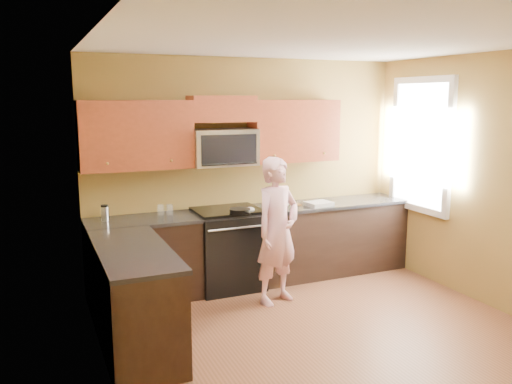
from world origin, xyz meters
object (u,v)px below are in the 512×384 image
microwave (223,165)px  woman (277,231)px  butter_tub (274,208)px  stove (228,249)px  frying_pan (240,213)px  travel_mug (105,221)px

microwave → woman: 1.05m
woman → butter_tub: size_ratio=14.03×
stove → frying_pan: bearing=-77.9°
frying_pan → travel_mug: size_ratio=2.37×
woman → frying_pan: size_ratio=3.92×
microwave → frying_pan: 0.63m
microwave → woman: size_ratio=0.47×
stove → travel_mug: travel_mug is taller
frying_pan → travel_mug: 1.47m
woman → frying_pan: (-0.29, 0.38, 0.15)m
stove → frying_pan: (0.05, -0.26, 0.47)m
travel_mug → stove: bearing=-3.9°
stove → travel_mug: size_ratio=5.49×
microwave → frying_pan: (0.05, -0.38, -0.50)m
stove → frying_pan: size_ratio=2.32×
butter_tub → travel_mug: travel_mug is taller
butter_tub → woman: bearing=-112.1°
microwave → butter_tub: size_ratio=6.63×
frying_pan → woman: bearing=-58.0°
travel_mug → woman: bearing=-23.0°
stove → microwave: (0.00, 0.12, 0.97)m
frying_pan → butter_tub: (0.53, 0.22, -0.03)m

